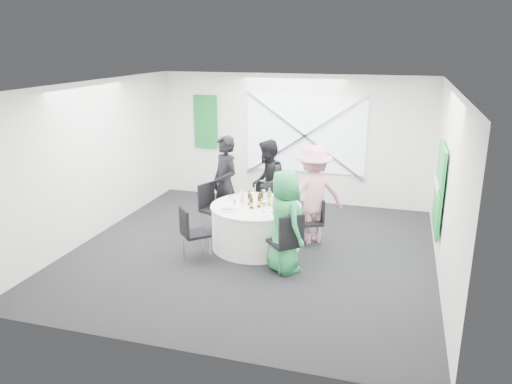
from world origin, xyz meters
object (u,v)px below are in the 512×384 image
(person_woman_green, at_px, (285,221))
(green_water_bottle, at_px, (269,199))
(clear_water_bottle, at_px, (242,198))
(chair_front_left, at_px, (191,230))
(person_man_back, at_px, (267,183))
(banquet_table, at_px, (256,226))
(chair_back, at_px, (264,200))
(chair_front_right, at_px, (288,239))
(chair_back_left, at_px, (211,205))
(person_woman_pink, at_px, (313,195))
(person_man_back_left, at_px, (225,184))
(chair_back_right, at_px, (315,218))

(person_woman_green, xyz_separation_m, green_water_bottle, (-0.46, 0.83, 0.07))
(person_woman_green, relative_size, clear_water_bottle, 5.76)
(chair_front_left, xyz_separation_m, person_man_back, (0.76, 1.92, 0.32))
(banquet_table, distance_m, chair_back, 1.16)
(banquet_table, height_order, chair_front_right, chair_front_right)
(chair_front_left, bearing_deg, chair_back_left, -37.37)
(person_woman_green, distance_m, clear_water_bottle, 1.22)
(person_woman_green, bearing_deg, chair_front_left, 50.02)
(clear_water_bottle, bearing_deg, banquet_table, -2.24)
(person_woman_pink, height_order, clear_water_bottle, person_woman_pink)
(person_man_back_left, distance_m, clear_water_bottle, 0.83)
(banquet_table, bearing_deg, person_woman_green, -48.41)
(chair_front_right, bearing_deg, clear_water_bottle, -82.14)
(chair_front_left, bearing_deg, chair_back_right, -99.26)
(green_water_bottle, bearing_deg, banquet_table, -163.40)
(chair_back_left, height_order, chair_front_left, chair_back_left)
(person_man_back_left, bearing_deg, chair_back_right, 31.91)
(chair_back_right, bearing_deg, clear_water_bottle, -94.90)
(chair_back, height_order, person_man_back, person_man_back)
(person_man_back_left, bearing_deg, chair_back, 77.96)
(chair_front_left, bearing_deg, chair_back, -62.84)
(person_woman_green, xyz_separation_m, clear_water_bottle, (-0.93, 0.78, 0.06))
(chair_back_right, bearing_deg, chair_back, -146.19)
(person_woman_green, bearing_deg, green_water_bottle, -12.44)
(chair_back_left, height_order, green_water_bottle, green_water_bottle)
(person_man_back, bearing_deg, banquet_table, 0.00)
(person_woman_pink, height_order, green_water_bottle, person_woman_pink)
(person_woman_green, relative_size, green_water_bottle, 5.22)
(chair_back, bearing_deg, chair_back_right, -41.03)
(person_man_back_left, bearing_deg, clear_water_bottle, -10.50)
(banquet_table, xyz_separation_m, chair_front_right, (0.76, -0.87, 0.19))
(chair_front_right, height_order, green_water_bottle, green_water_bottle)
(banquet_table, xyz_separation_m, chair_front_left, (-0.86, -0.81, 0.14))
(chair_front_left, bearing_deg, person_man_back, -64.89)
(chair_front_left, xyz_separation_m, person_woman_green, (1.54, 0.04, 0.29))
(chair_back, distance_m, person_man_back, 0.37)
(person_man_back_left, xyz_separation_m, green_water_bottle, (1.00, -0.58, -0.02))
(chair_back_right, height_order, person_man_back_left, person_man_back_left)
(chair_front_right, bearing_deg, chair_back_right, -139.94)
(chair_back_left, xyz_separation_m, chair_back_right, (1.95, 0.01, -0.07))
(chair_back, distance_m, chair_front_right, 2.22)
(chair_front_left, height_order, person_man_back_left, person_man_back_left)
(person_man_back_left, height_order, person_woman_pink, person_man_back_left)
(chair_back_right, height_order, chair_front_left, chair_front_left)
(chair_front_right, height_order, person_woman_green, person_woman_green)
(banquet_table, relative_size, chair_back, 1.87)
(chair_back, relative_size, chair_back_left, 0.89)
(chair_front_right, relative_size, person_woman_pink, 0.56)
(chair_back_left, relative_size, person_woman_pink, 0.54)
(chair_back, xyz_separation_m, clear_water_bottle, (-0.08, -1.13, 0.38))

